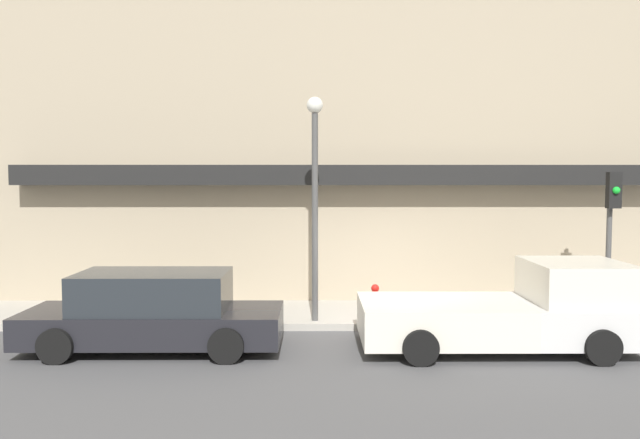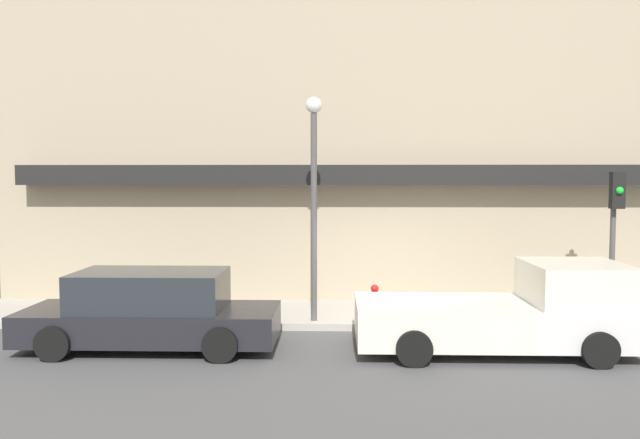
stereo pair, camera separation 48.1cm
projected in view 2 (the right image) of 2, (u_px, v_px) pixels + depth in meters
name	position (u px, v px, depth m)	size (l,w,h in m)	color
ground_plane	(386.00, 332.00, 13.44)	(80.00, 80.00, 0.00)	#4C4C4F
sidewalk	(382.00, 315.00, 14.76)	(36.00, 2.66, 0.15)	#ADA89E
building	(376.00, 109.00, 17.23)	(19.80, 3.80, 10.49)	tan
pickup_truck	(512.00, 313.00, 11.87)	(5.19, 2.31, 1.71)	silver
parked_car	(151.00, 311.00, 12.07)	(4.89, 2.01, 1.51)	black
fire_hydrant	(375.00, 301.00, 14.06)	(0.19, 0.19, 0.76)	red
street_lamp	(314.00, 180.00, 13.64)	(0.36, 0.36, 4.92)	#4C4C4C
traffic_light	(615.00, 218.00, 13.61)	(0.28, 0.42, 3.29)	#4C4C4C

